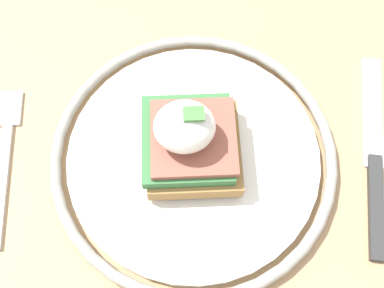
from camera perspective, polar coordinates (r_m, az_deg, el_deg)
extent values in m
cube|color=tan|center=(0.44, 0.40, -7.75)|extent=(0.96, 0.81, 0.03)
cylinder|color=silver|center=(0.44, 0.00, -1.58)|extent=(0.23, 0.23, 0.01)
torus|color=gray|center=(0.43, 0.00, -1.33)|extent=(0.26, 0.26, 0.01)
cube|color=#9E703D|center=(0.42, 0.00, -0.60)|extent=(0.08, 0.09, 0.02)
cube|color=#38703D|center=(0.41, -0.55, 0.51)|extent=(0.08, 0.08, 0.01)
cube|color=brown|center=(0.40, -0.49, 0.75)|extent=(0.07, 0.07, 0.01)
ellipsoid|color=white|center=(0.38, -0.89, 2.07)|extent=(0.05, 0.04, 0.04)
cube|color=#47843D|center=(0.36, 0.00, 3.57)|extent=(0.02, 0.01, 0.00)
cube|color=silver|center=(0.46, -21.60, -4.46)|extent=(0.01, 0.12, 0.00)
cube|color=silver|center=(0.49, -20.75, 3.93)|extent=(0.02, 0.04, 0.00)
cube|color=#2D2D2D|center=(0.45, 20.95, -6.90)|extent=(0.03, 0.10, 0.01)
cube|color=silver|center=(0.49, 20.59, 3.72)|extent=(0.04, 0.12, 0.00)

